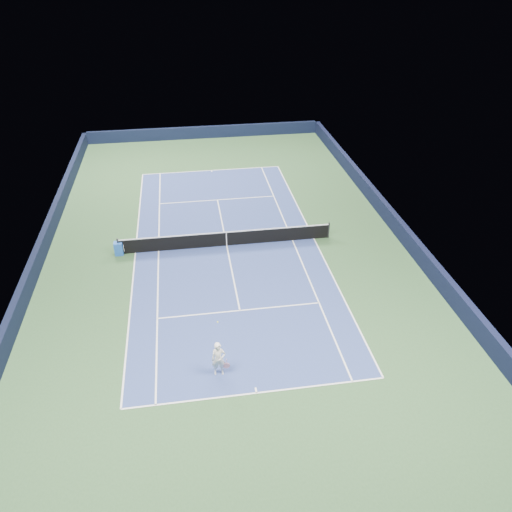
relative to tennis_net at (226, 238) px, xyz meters
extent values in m
plane|color=#2A4B29|center=(0.00, 0.00, -0.50)|extent=(40.00, 40.00, 0.00)
cube|color=black|center=(0.00, 19.82, 0.05)|extent=(22.00, 0.35, 1.10)
cube|color=black|center=(10.82, 0.00, 0.05)|extent=(0.35, 40.00, 1.10)
cube|color=black|center=(-10.82, 0.00, 0.05)|extent=(0.35, 40.00, 1.10)
cube|color=navy|center=(0.00, 0.00, -0.50)|extent=(10.97, 23.77, 0.01)
cube|color=white|center=(0.00, 11.88, -0.50)|extent=(10.97, 0.08, 0.00)
cube|color=white|center=(0.00, -11.88, -0.50)|extent=(10.97, 0.08, 0.00)
cube|color=white|center=(5.49, 0.00, -0.50)|extent=(0.08, 23.77, 0.00)
cube|color=white|center=(-5.49, 0.00, -0.50)|extent=(0.08, 23.77, 0.00)
cube|color=white|center=(4.12, 0.00, -0.50)|extent=(0.08, 23.77, 0.00)
cube|color=white|center=(-4.12, 0.00, -0.50)|extent=(0.08, 23.77, 0.00)
cube|color=white|center=(0.00, 6.40, -0.50)|extent=(8.23, 0.08, 0.00)
cube|color=white|center=(0.00, -6.40, -0.50)|extent=(8.23, 0.08, 0.00)
cube|color=white|center=(0.00, 0.00, -0.50)|extent=(0.08, 12.80, 0.00)
cube|color=white|center=(0.00, 11.73, -0.50)|extent=(0.08, 0.30, 0.00)
cube|color=white|center=(0.00, -11.73, -0.50)|extent=(0.08, 0.30, 0.00)
cylinder|color=black|center=(-6.40, 0.00, 0.03)|extent=(0.10, 0.10, 1.07)
cylinder|color=black|center=(6.40, 0.00, 0.03)|extent=(0.10, 0.10, 1.07)
cube|color=black|center=(0.00, 0.00, -0.05)|extent=(12.80, 0.03, 0.91)
cube|color=white|center=(0.00, 0.00, 0.44)|extent=(12.80, 0.04, 0.06)
cube|color=white|center=(0.00, 0.00, -0.05)|extent=(0.05, 0.04, 0.91)
cube|color=blue|center=(-6.40, -0.01, -0.10)|extent=(0.50, 0.45, 0.81)
cube|color=white|center=(-6.11, -0.01, -0.05)|extent=(0.07, 0.36, 0.36)
imported|color=white|center=(-1.42, -10.54, 0.34)|extent=(0.62, 0.42, 1.68)
cylinder|color=pink|center=(-1.10, -10.59, 0.20)|extent=(0.03, 0.03, 0.28)
cylinder|color=black|center=(-1.10, -10.59, -0.04)|extent=(0.28, 0.02, 0.28)
cylinder|color=#CF869D|center=(-1.10, -10.59, -0.04)|extent=(0.30, 0.03, 0.30)
sphere|color=yellow|center=(-1.32, -9.54, 1.53)|extent=(0.07, 0.07, 0.07)
camera|label=1|loc=(-2.22, -26.03, 15.33)|focal=35.00mm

